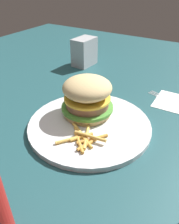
{
  "coord_description": "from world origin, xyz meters",
  "views": [
    {
      "loc": [
        0.39,
        0.25,
        0.32
      ],
      "look_at": [
        0.03,
        0.03,
        0.04
      ],
      "focal_mm": 36.2,
      "sensor_mm": 36.0,
      "label": 1
    }
  ],
  "objects_px": {
    "fries_pile": "(83,138)",
    "sandwich": "(86,96)",
    "napkin_dispenser": "(84,52)",
    "fork": "(175,101)",
    "plate": "(90,125)",
    "napkin": "(176,102)"
  },
  "relations": [
    {
      "from": "fries_pile",
      "to": "sandwich",
      "type": "bearing_deg",
      "value": -150.12
    },
    {
      "from": "sandwich",
      "to": "napkin_dispenser",
      "type": "height_order",
      "value": "sandwich"
    },
    {
      "from": "sandwich",
      "to": "fork",
      "type": "xyz_separation_m",
      "value": [
        -0.19,
        0.18,
        -0.06
      ]
    },
    {
      "from": "plate",
      "to": "sandwich",
      "type": "xyz_separation_m",
      "value": [
        -0.03,
        -0.03,
        0.05
      ]
    },
    {
      "from": "fork",
      "to": "napkin_dispenser",
      "type": "bearing_deg",
      "value": -106.33
    },
    {
      "from": "plate",
      "to": "fries_pile",
      "type": "height_order",
      "value": "fries_pile"
    },
    {
      "from": "plate",
      "to": "sandwich",
      "type": "relative_size",
      "value": 2.26
    },
    {
      "from": "sandwich",
      "to": "napkin_dispenser",
      "type": "distance_m",
      "value": 0.36
    },
    {
      "from": "sandwich",
      "to": "fries_pile",
      "type": "distance_m",
      "value": 0.11
    },
    {
      "from": "fries_pile",
      "to": "fork",
      "type": "bearing_deg",
      "value": 156.2
    },
    {
      "from": "plate",
      "to": "sandwich",
      "type": "bearing_deg",
      "value": -136.34
    },
    {
      "from": "sandwich",
      "to": "napkin",
      "type": "height_order",
      "value": "sandwich"
    },
    {
      "from": "sandwich",
      "to": "napkin",
      "type": "xyz_separation_m",
      "value": [
        -0.19,
        0.18,
        -0.06
      ]
    },
    {
      "from": "plate",
      "to": "fries_pile",
      "type": "distance_m",
      "value": 0.06
    },
    {
      "from": "fries_pile",
      "to": "napkin",
      "type": "distance_m",
      "value": 0.31
    },
    {
      "from": "fries_pile",
      "to": "napkin",
      "type": "height_order",
      "value": "fries_pile"
    },
    {
      "from": "napkin",
      "to": "fork",
      "type": "xyz_separation_m",
      "value": [
        -0.0,
        -0.0,
        0.0
      ]
    },
    {
      "from": "napkin",
      "to": "fork",
      "type": "distance_m",
      "value": 0.0
    },
    {
      "from": "sandwich",
      "to": "napkin_dispenser",
      "type": "relative_size",
      "value": 1.26
    },
    {
      "from": "napkin_dispenser",
      "to": "fork",
      "type": "bearing_deg",
      "value": -103.03
    },
    {
      "from": "fries_pile",
      "to": "fork",
      "type": "height_order",
      "value": "fries_pile"
    },
    {
      "from": "sandwich",
      "to": "napkin_dispenser",
      "type": "xyz_separation_m",
      "value": [
        -0.3,
        -0.19,
        -0.01
      ]
    }
  ]
}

